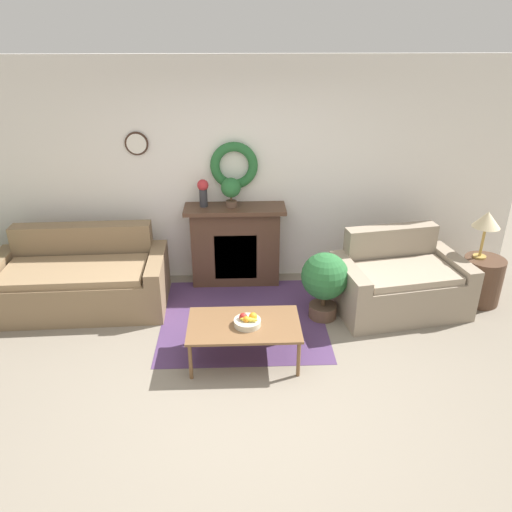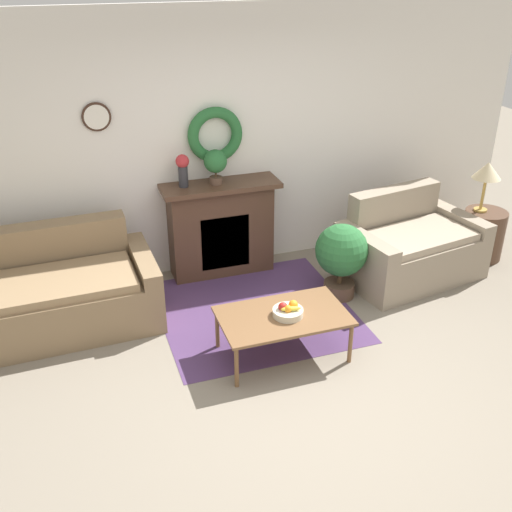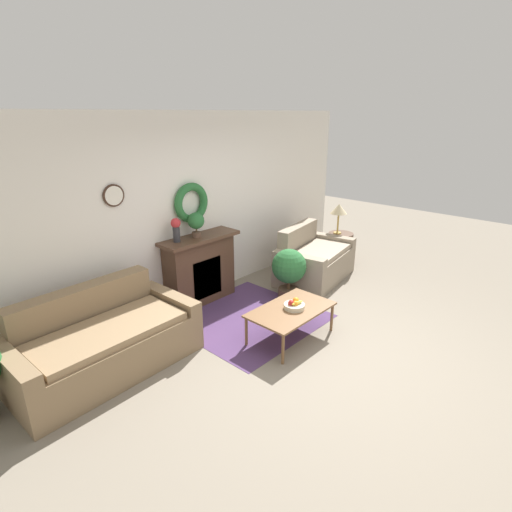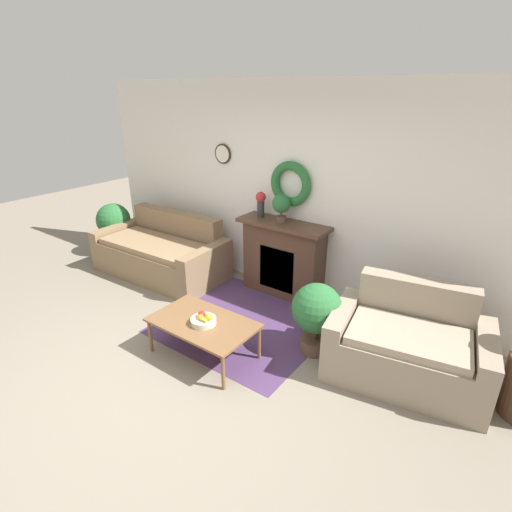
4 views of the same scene
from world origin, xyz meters
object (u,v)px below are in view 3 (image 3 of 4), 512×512
at_px(fruit_bowl, 294,305).
at_px(loveseat_right, 314,260).
at_px(side_table_by_loveseat, 340,247).
at_px(coffee_table, 291,311).
at_px(table_lamp, 339,210).
at_px(potted_plant_floor_by_loveseat, 289,269).
at_px(potted_plant_on_mantel, 196,222).
at_px(fireplace, 200,269).
at_px(couch_left, 103,342).
at_px(vase_on_mantel_left, 176,228).

bearing_deg(fruit_bowl, loveseat_right, 27.95).
height_order(fruit_bowl, side_table_by_loveseat, side_table_by_loveseat).
xyz_separation_m(loveseat_right, coffee_table, (-1.78, -0.90, 0.05)).
relative_size(table_lamp, potted_plant_floor_by_loveseat, 0.72).
xyz_separation_m(fruit_bowl, potted_plant_on_mantel, (-0.15, 1.64, 0.78)).
height_order(side_table_by_loveseat, potted_plant_floor_by_loveseat, potted_plant_floor_by_loveseat).
relative_size(coffee_table, fruit_bowl, 4.18).
relative_size(fireplace, couch_left, 0.61).
bearing_deg(loveseat_right, table_lamp, -0.92).
xyz_separation_m(fireplace, potted_plant_floor_by_loveseat, (0.97, -0.89, -0.04)).
height_order(table_lamp, vase_on_mantel_left, vase_on_mantel_left).
height_order(couch_left, side_table_by_loveseat, couch_left).
distance_m(fruit_bowl, vase_on_mantel_left, 1.89).
bearing_deg(coffee_table, loveseat_right, 26.88).
relative_size(loveseat_right, vase_on_mantel_left, 4.69).
distance_m(potted_plant_on_mantel, potted_plant_floor_by_loveseat, 1.54).
bearing_deg(fireplace, vase_on_mantel_left, 179.12).
bearing_deg(couch_left, table_lamp, -2.83).
relative_size(side_table_by_loveseat, vase_on_mantel_left, 1.68).
xyz_separation_m(loveseat_right, side_table_by_loveseat, (1.01, 0.10, -0.04)).
xyz_separation_m(fruit_bowl, potted_plant_floor_by_loveseat, (0.86, 0.76, 0.02)).
bearing_deg(potted_plant_floor_by_loveseat, coffee_table, -140.42).
distance_m(fireplace, coffee_table, 1.64).
xyz_separation_m(side_table_by_loveseat, potted_plant_floor_by_loveseat, (-1.90, -0.27, 0.19)).
relative_size(coffee_table, potted_plant_floor_by_loveseat, 1.39).
distance_m(fireplace, fruit_bowl, 1.66).
relative_size(loveseat_right, potted_plant_floor_by_loveseat, 2.01).
distance_m(loveseat_right, coffee_table, 2.00).
bearing_deg(side_table_by_loveseat, vase_on_mantel_left, 168.98).
bearing_deg(side_table_by_loveseat, couch_left, 178.55).
xyz_separation_m(fireplace, side_table_by_loveseat, (2.86, -0.62, -0.23)).
bearing_deg(potted_plant_on_mantel, potted_plant_floor_by_loveseat, -40.98).
bearing_deg(fruit_bowl, couch_left, 148.92).
distance_m(couch_left, coffee_table, 2.18).
bearing_deg(couch_left, coffee_table, -32.94).
distance_m(loveseat_right, side_table_by_loveseat, 1.02).
relative_size(side_table_by_loveseat, table_lamp, 1.00).
relative_size(couch_left, vase_on_mantel_left, 6.00).
relative_size(couch_left, coffee_table, 1.84).
bearing_deg(fireplace, table_lamp, -11.64).
bearing_deg(coffee_table, table_lamp, 21.06).
relative_size(vase_on_mantel_left, potted_plant_on_mantel, 0.94).
bearing_deg(fireplace, potted_plant_floor_by_loveseat, -42.63).
relative_size(couch_left, loveseat_right, 1.28).
height_order(fruit_bowl, table_lamp, table_lamp).
relative_size(coffee_table, side_table_by_loveseat, 1.93).
xyz_separation_m(coffee_table, potted_plant_on_mantel, (-0.12, 1.62, 0.86)).
distance_m(loveseat_right, potted_plant_floor_by_loveseat, 0.91).
height_order(fireplace, couch_left, fireplace).
xyz_separation_m(fireplace, loveseat_right, (1.85, -0.73, -0.19)).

